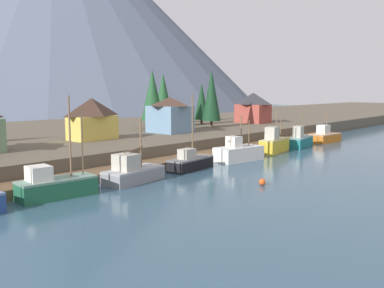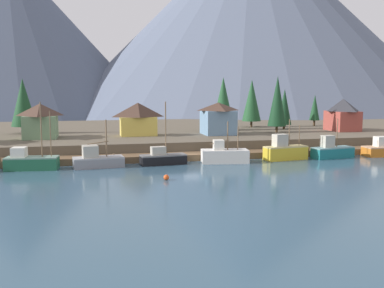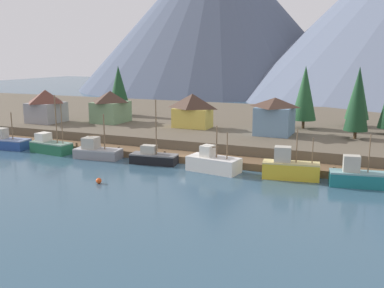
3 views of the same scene
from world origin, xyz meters
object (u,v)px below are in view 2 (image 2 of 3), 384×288
object	(u,v)px
fishing_boat_orange	(384,150)
conifer_mid_right	(277,101)
channel_buoy	(166,177)
house_blue	(218,118)
fishing_boat_green	(30,161)
fishing_boat_yellow	(285,151)
house_red	(343,114)
conifer_back_right	(315,108)
conifer_mid_left	(284,107)
fishing_boat_white	(224,155)
house_green	(40,120)
conifer_back_left	(23,102)
fishing_boat_black	(163,158)
conifer_near_right	(252,100)
fishing_boat_grey	(97,160)
conifer_near_left	(223,100)
house_yellow	(138,119)
fishing_boat_teal	(332,151)

from	to	relation	value
fishing_boat_orange	conifer_mid_right	xyz separation A→B (m)	(-11.43, 18.48, 7.74)
channel_buoy	house_blue	bearing A→B (deg)	62.15
fishing_boat_green	fishing_boat_yellow	world-z (taller)	fishing_boat_green
fishing_boat_green	house_red	xyz separation A→B (m)	(60.19, 18.68, 4.78)
house_red	conifer_back_right	bearing A→B (deg)	88.76
conifer_mid_left	fishing_boat_white	bearing A→B (deg)	-130.40
fishing_boat_yellow	channel_buoy	world-z (taller)	fishing_boat_yellow
house_blue	fishing_boat_green	bearing A→B (deg)	-151.92
fishing_boat_yellow	conifer_mid_right	distance (m)	20.94
conifer_mid_left	conifer_back_right	xyz separation A→B (m)	(10.65, 6.17, -0.51)
house_green	conifer_back_right	distance (m)	62.18
fishing_boat_yellow	conifer_back_left	distance (m)	51.44
fishing_boat_black	house_green	xyz separation A→B (m)	(-19.06, 18.00, 4.70)
house_green	conifer_back_right	xyz separation A→B (m)	(60.79, 13.00, 1.21)
conifer_near_right	conifer_back_left	world-z (taller)	conifer_near_right
fishing_boat_grey	conifer_near_left	bearing A→B (deg)	37.27
house_yellow	conifer_mid_left	xyz separation A→B (m)	(32.69, 6.59, 1.70)
fishing_boat_yellow	conifer_near_right	xyz separation A→B (m)	(6.26, 31.50, 7.24)
fishing_boat_yellow	house_blue	world-z (taller)	house_blue
fishing_boat_black	conifer_near_left	distance (m)	31.63
house_green	channel_buoy	distance (m)	34.78
house_red	conifer_back_left	size ratio (longest dim) A/B	0.64
fishing_boat_yellow	conifer_back_right	bearing A→B (deg)	45.79
fishing_boat_yellow	conifer_back_right	size ratio (longest dim) A/B	0.98
fishing_boat_green	conifer_mid_right	xyz separation A→B (m)	(45.17, 18.40, 7.65)
fishing_boat_teal	conifer_near_left	size ratio (longest dim) A/B	0.66
house_green	fishing_boat_white	bearing A→B (deg)	-33.02
fishing_boat_white	house_red	xyz separation A→B (m)	(31.98, 19.11, 4.77)
conifer_back_left	fishing_boat_black	bearing A→B (deg)	-49.90
fishing_boat_teal	conifer_near_right	size ratio (longest dim) A/B	0.68
conifer_near_left	conifer_back_right	size ratio (longest dim) A/B	1.51
house_green	channel_buoy	bearing A→B (deg)	-59.13
house_yellow	conifer_back_right	distance (m)	45.20
fishing_boat_black	conifer_near_left	world-z (taller)	conifer_near_left
fishing_boat_green	house_yellow	bearing A→B (deg)	53.38
conifer_mid_right	fishing_boat_teal	bearing A→B (deg)	-85.18
fishing_boat_green	fishing_boat_white	size ratio (longest dim) A/B	1.26
fishing_boat_white	house_blue	size ratio (longest dim) A/B	1.13
fishing_boat_yellow	house_blue	bearing A→B (deg)	100.03
fishing_boat_black	conifer_mid_left	distance (m)	40.29
fishing_boat_orange	conifer_back_right	distance (m)	31.98
conifer_back_left	conifer_back_right	world-z (taller)	conifer_back_left
house_yellow	conifer_mid_right	world-z (taller)	conifer_mid_right
house_yellow	conifer_back_left	xyz separation A→B (m)	(-21.51, 9.22, 2.96)
fishing_boat_teal	channel_buoy	bearing A→B (deg)	-168.80
fishing_boat_green	channel_buoy	world-z (taller)	fishing_boat_green
fishing_boat_teal	conifer_mid_right	distance (m)	20.07
conifer_mid_left	fishing_boat_green	bearing A→B (deg)	-153.39
channel_buoy	house_yellow	bearing A→B (deg)	90.36
house_yellow	conifer_near_right	distance (m)	30.68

